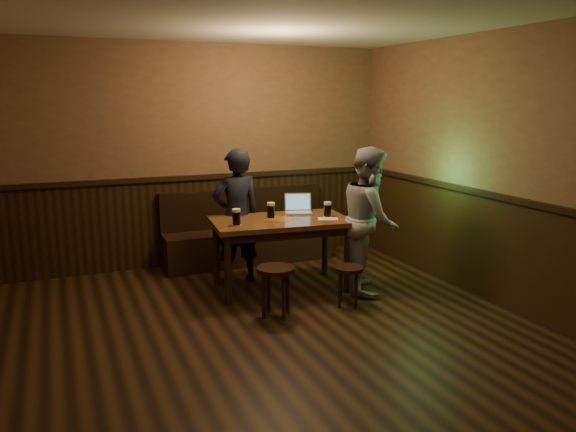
% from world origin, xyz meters
% --- Properties ---
extents(room, '(5.04, 6.04, 2.84)m').
position_xyz_m(room, '(0.00, 0.22, 1.20)').
color(room, black).
rests_on(room, ground).
extents(bench, '(2.20, 0.50, 0.95)m').
position_xyz_m(bench, '(0.54, 2.75, 0.31)').
color(bench, black).
rests_on(bench, ground).
extents(pub_table, '(1.58, 1.00, 0.81)m').
position_xyz_m(pub_table, '(0.54, 1.58, 0.70)').
color(pub_table, '#582919').
rests_on(pub_table, ground).
extents(stool_left, '(0.43, 0.43, 0.50)m').
position_xyz_m(stool_left, '(0.19, 0.84, 0.40)').
color(stool_left, black).
rests_on(stool_left, ground).
extents(stool_right, '(0.37, 0.37, 0.42)m').
position_xyz_m(stool_right, '(0.99, 0.82, 0.33)').
color(stool_right, black).
rests_on(stool_right, ground).
extents(pint_left, '(0.11, 0.11, 0.18)m').
position_xyz_m(pint_left, '(-0.00, 1.47, 0.89)').
color(pint_left, '#A32214').
rests_on(pint_left, pub_table).
extents(pint_mid, '(0.12, 0.12, 0.18)m').
position_xyz_m(pint_mid, '(0.46, 1.67, 0.89)').
color(pint_mid, '#A32214').
rests_on(pint_mid, pub_table).
extents(pint_right, '(0.11, 0.11, 0.17)m').
position_xyz_m(pint_right, '(1.08, 1.50, 0.89)').
color(pint_right, '#A32214').
rests_on(pint_right, pub_table).
extents(laptop, '(0.38, 0.34, 0.22)m').
position_xyz_m(laptop, '(0.87, 1.83, 0.86)').
color(laptop, silver).
rests_on(laptop, pub_table).
extents(menu, '(0.26, 0.22, 0.00)m').
position_xyz_m(menu, '(1.03, 1.38, 0.81)').
color(menu, silver).
rests_on(menu, pub_table).
extents(person_suit, '(0.59, 0.40, 1.57)m').
position_xyz_m(person_suit, '(0.17, 2.01, 0.78)').
color(person_suit, black).
rests_on(person_suit, ground).
extents(person_grey, '(0.89, 0.97, 1.61)m').
position_xyz_m(person_grey, '(1.45, 1.19, 0.80)').
color(person_grey, '#94959A').
rests_on(person_grey, ground).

